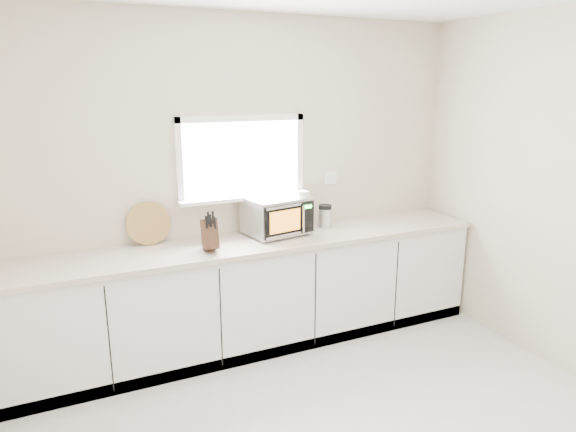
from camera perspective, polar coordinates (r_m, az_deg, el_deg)
back_wall at (r=4.33m, az=-5.17°, el=4.01°), size 4.00×0.17×2.70m
cabinets at (r=4.33m, az=-3.56°, el=-8.74°), size 3.92×0.60×0.88m
countertop at (r=4.16m, az=-3.61°, el=-2.96°), size 3.92×0.64×0.04m
microwave at (r=4.27m, az=-1.23°, el=0.13°), size 0.56×0.47×0.32m
knife_block at (r=3.91m, az=-8.69°, el=-1.92°), size 0.12×0.23×0.32m
cutting_board at (r=4.15m, az=-15.25°, el=-0.79°), size 0.34×0.08×0.34m
coffee_grinder at (r=4.52m, az=4.12°, el=0.02°), size 0.12×0.12×0.20m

